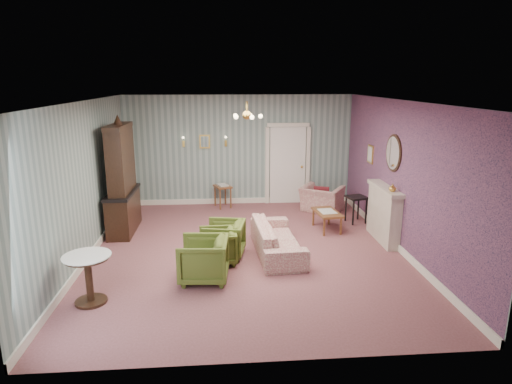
{
  "coord_description": "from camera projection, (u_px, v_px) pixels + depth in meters",
  "views": [
    {
      "loc": [
        -0.49,
        -8.07,
        3.29
      ],
      "look_at": [
        0.2,
        0.4,
        1.1
      ],
      "focal_mm": 30.86,
      "sensor_mm": 36.0,
      "label": 1
    }
  ],
  "objects": [
    {
      "name": "nesting_table",
      "position": [
        223.0,
        195.0,
        11.57
      ],
      "size": [
        0.53,
        0.59,
        0.63
      ],
      "primitive_type": null,
      "rotation": [
        0.0,
        0.0,
        0.37
      ],
      "color": "brown",
      "rests_on": "floor"
    },
    {
      "name": "wall_left",
      "position": [
        84.0,
        182.0,
        8.05
      ],
      "size": [
        0.0,
        7.0,
        7.0
      ],
      "primitive_type": "plane",
      "rotation": [
        1.57,
        0.0,
        1.57
      ],
      "color": "slate",
      "rests_on": "ground"
    },
    {
      "name": "sconce_right",
      "position": [
        226.0,
        141.0,
        11.52
      ],
      "size": [
        0.16,
        0.12,
        0.3
      ],
      "primitive_type": null,
      "color": "gold",
      "rests_on": "wall_back"
    },
    {
      "name": "gilt_mirror_back",
      "position": [
        205.0,
        142.0,
        11.49
      ],
      "size": [
        0.28,
        0.06,
        0.36
      ],
      "primitive_type": null,
      "color": "gold",
      "rests_on": "wall_back"
    },
    {
      "name": "framed_print",
      "position": [
        370.0,
        154.0,
        10.17
      ],
      "size": [
        0.04,
        0.34,
        0.42
      ],
      "primitive_type": null,
      "color": "gold",
      "rests_on": "wall_right"
    },
    {
      "name": "burgundy_cushion",
      "position": [
        321.0,
        194.0,
        11.05
      ],
      "size": [
        0.41,
        0.28,
        0.39
      ],
      "primitive_type": "cube",
      "rotation": [
        0.17,
        0.0,
        -0.35
      ],
      "color": "maroon",
      "rests_on": "wingback_chair"
    },
    {
      "name": "wall_back",
      "position": [
        239.0,
        150.0,
        11.66
      ],
      "size": [
        6.0,
        0.0,
        6.0
      ],
      "primitive_type": "plane",
      "rotation": [
        1.57,
        0.0,
        0.0
      ],
      "color": "slate",
      "rests_on": "ground"
    },
    {
      "name": "olive_chair_a",
      "position": [
        203.0,
        257.0,
        7.32
      ],
      "size": [
        0.8,
        0.84,
        0.81
      ],
      "primitive_type": "imported",
      "rotation": [
        0.0,
        0.0,
        -1.65
      ],
      "color": "#526122",
      "rests_on": "floor"
    },
    {
      "name": "olive_chair_c",
      "position": [
        224.0,
        237.0,
        8.35
      ],
      "size": [
        0.8,
        0.84,
        0.75
      ],
      "primitive_type": "imported",
      "rotation": [
        0.0,
        0.0,
        -1.76
      ],
      "color": "#526122",
      "rests_on": "floor"
    },
    {
      "name": "door",
      "position": [
        288.0,
        164.0,
        11.82
      ],
      "size": [
        1.12,
        0.12,
        2.16
      ],
      "primitive_type": null,
      "color": "white",
      "rests_on": "floor"
    },
    {
      "name": "dresser",
      "position": [
        121.0,
        176.0,
        9.5
      ],
      "size": [
        0.53,
        1.51,
        2.51
      ],
      "primitive_type": null,
      "rotation": [
        0.0,
        0.0,
        -0.0
      ],
      "color": "black",
      "rests_on": "floor"
    },
    {
      "name": "side_table_black",
      "position": [
        356.0,
        210.0,
        10.31
      ],
      "size": [
        0.52,
        0.52,
        0.64
      ],
      "primitive_type": null,
      "rotation": [
        0.0,
        0.0,
        0.25
      ],
      "color": "black",
      "rests_on": "floor"
    },
    {
      "name": "wingback_chair",
      "position": [
        322.0,
        195.0,
        11.21
      ],
      "size": [
        1.17,
        1.07,
        0.86
      ],
      "primitive_type": "imported",
      "rotation": [
        0.0,
        0.0,
        2.56
      ],
      "color": "#973D48",
      "rests_on": "floor"
    },
    {
      "name": "wall_right",
      "position": [
        401.0,
        177.0,
        8.52
      ],
      "size": [
        0.0,
        7.0,
        7.0
      ],
      "primitive_type": "plane",
      "rotation": [
        1.57,
        0.0,
        -1.57
      ],
      "color": "slate",
      "rests_on": "ground"
    },
    {
      "name": "mantel_vase",
      "position": [
        393.0,
        188.0,
        8.56
      ],
      "size": [
        0.15,
        0.15,
        0.15
      ],
      "primitive_type": "imported",
      "color": "gold",
      "rests_on": "fireplace"
    },
    {
      "name": "wall_front",
      "position": [
        266.0,
        249.0,
        4.91
      ],
      "size": [
        6.0,
        0.0,
        6.0
      ],
      "primitive_type": "plane",
      "rotation": [
        -1.57,
        0.0,
        0.0
      ],
      "color": "slate",
      "rests_on": "ground"
    },
    {
      "name": "coffee_table",
      "position": [
        327.0,
        221.0,
        9.82
      ],
      "size": [
        0.58,
        0.91,
        0.44
      ],
      "primitive_type": null,
      "rotation": [
        0.0,
        0.0,
        0.12
      ],
      "color": "brown",
      "rests_on": "floor"
    },
    {
      "name": "sconce_left",
      "position": [
        183.0,
        142.0,
        11.43
      ],
      "size": [
        0.16,
        0.12,
        0.3
      ],
      "primitive_type": null,
      "color": "gold",
      "rests_on": "wall_back"
    },
    {
      "name": "wall_right_floral",
      "position": [
        401.0,
        177.0,
        8.52
      ],
      "size": [
        0.0,
        7.0,
        7.0
      ],
      "primitive_type": "plane",
      "rotation": [
        1.57,
        0.0,
        -1.57
      ],
      "color": "#AA5574",
      "rests_on": "ground"
    },
    {
      "name": "oval_mirror",
      "position": [
        393.0,
        153.0,
        8.8
      ],
      "size": [
        0.04,
        0.76,
        0.84
      ],
      "primitive_type": null,
      "color": "white",
      "rests_on": "wall_right"
    },
    {
      "name": "pedestal_table",
      "position": [
        89.0,
        279.0,
        6.57
      ],
      "size": [
        0.73,
        0.73,
        0.77
      ],
      "primitive_type": null,
      "rotation": [
        0.0,
        0.0,
        0.03
      ],
      "color": "black",
      "rests_on": "floor"
    },
    {
      "name": "sofa_chintz",
      "position": [
        277.0,
        234.0,
        8.48
      ],
      "size": [
        0.71,
        2.06,
        0.79
      ],
      "primitive_type": "imported",
      "rotation": [
        0.0,
        0.0,
        1.63
      ],
      "color": "#973D48",
      "rests_on": "floor"
    },
    {
      "name": "ceiling",
      "position": [
        247.0,
        101.0,
        7.92
      ],
      "size": [
        7.0,
        7.0,
        0.0
      ],
      "primitive_type": "plane",
      "rotation": [
        3.14,
        0.0,
        0.0
      ],
      "color": "white",
      "rests_on": "ground"
    },
    {
      "name": "fireplace",
      "position": [
        384.0,
        214.0,
        9.11
      ],
      "size": [
        0.3,
        1.4,
        1.16
      ],
      "primitive_type": null,
      "color": "beige",
      "rests_on": "floor"
    },
    {
      "name": "chandelier",
      "position": [
        247.0,
        116.0,
        7.99
      ],
      "size": [
        0.56,
        0.56,
        0.36
      ],
      "primitive_type": null,
      "color": "gold",
      "rests_on": "ceiling"
    },
    {
      "name": "olive_chair_b",
      "position": [
        218.0,
        244.0,
        8.06
      ],
      "size": [
        0.65,
        0.69,
        0.69
      ],
      "primitive_type": "imported",
      "rotation": [
        0.0,
        0.0,
        -1.54
      ],
      "color": "#526122",
      "rests_on": "floor"
    },
    {
      "name": "floor",
      "position": [
        248.0,
        251.0,
        8.65
      ],
      "size": [
        7.0,
        7.0,
        0.0
      ],
      "primitive_type": "plane",
      "color": "#864E52",
      "rests_on": "ground"
    }
  ]
}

